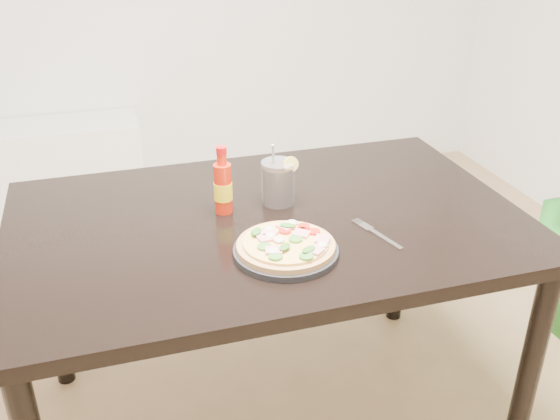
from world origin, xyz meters
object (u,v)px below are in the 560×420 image
object	(u,v)px
pizza	(286,244)
media_console	(3,176)
hot_sauce_bottle	(223,187)
plate	(286,251)
cola_cup	(278,183)
dining_table	(268,243)
fork	(375,233)

from	to	relation	value
pizza	media_console	size ratio (longest dim) A/B	0.17
pizza	hot_sauce_bottle	world-z (taller)	hot_sauce_bottle
plate	cola_cup	xyz separation A→B (m)	(0.07, 0.28, 0.05)
pizza	cola_cup	xyz separation A→B (m)	(0.06, 0.28, 0.03)
pizza	hot_sauce_bottle	distance (m)	0.29
cola_cup	dining_table	bearing A→B (deg)	-124.70
dining_table	plate	bearing A→B (deg)	-92.96
pizza	fork	world-z (taller)	pizza
fork	media_console	xyz separation A→B (m)	(-1.16, 1.93, -0.50)
dining_table	fork	bearing A→B (deg)	-35.40
cola_cup	pizza	bearing A→B (deg)	-102.82
plate	fork	bearing A→B (deg)	6.69
plate	pizza	xyz separation A→B (m)	(0.00, 0.00, 0.02)
pizza	cola_cup	world-z (taller)	cola_cup
pizza	cola_cup	bearing A→B (deg)	77.18
media_console	hot_sauce_bottle	bearing A→B (deg)	-64.30
dining_table	cola_cup	bearing A→B (deg)	55.30
fork	media_console	distance (m)	2.31
hot_sauce_bottle	fork	distance (m)	0.43
media_console	pizza	bearing A→B (deg)	-65.06
plate	fork	size ratio (longest dim) A/B	1.40
media_console	plate	bearing A→B (deg)	-65.10
plate	pizza	size ratio (longest dim) A/B	1.07
plate	dining_table	bearing A→B (deg)	87.04
dining_table	plate	distance (m)	0.22
plate	media_console	size ratio (longest dim) A/B	0.19
hot_sauce_bottle	fork	xyz separation A→B (m)	(0.35, -0.24, -0.07)
plate	fork	xyz separation A→B (m)	(0.26, 0.03, -0.01)
dining_table	fork	xyz separation A→B (m)	(0.24, -0.17, 0.09)
cola_cup	media_console	bearing A→B (deg)	120.20
cola_cup	hot_sauce_bottle	bearing A→B (deg)	-175.20
fork	dining_table	bearing A→B (deg)	128.83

